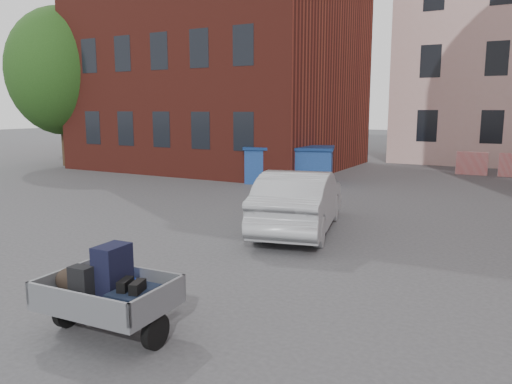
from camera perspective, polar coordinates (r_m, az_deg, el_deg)
The scene contains 7 objects.
ground at distance 10.20m, azimuth 0.35°, elevation -6.85°, with size 120.00×120.00×0.00m, color #38383A.
building_brick at distance 25.89m, azimuth -3.71°, elevation 18.68°, with size 12.00×10.00×14.00m, color #591E16.
far_building at distance 39.31m, azimuth -10.32°, elevation 11.02°, with size 6.00×6.00×8.00m, color maroon.
tree at distance 27.23m, azimuth -21.39°, elevation 13.73°, with size 5.28×5.28×8.30m.
trailer at distance 6.65m, azimuth -16.65°, elevation -10.82°, with size 1.65×1.84×1.20m.
dumpster at distance 19.59m, azimuth 3.87°, elevation 3.18°, with size 3.76×2.71×1.42m.
silver_car at distance 11.83m, azimuth 5.00°, elevation -0.99°, with size 1.53×4.39×1.45m, color #989B9F.
Camera 1 is at (4.64, -8.61, 2.87)m, focal length 35.00 mm.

